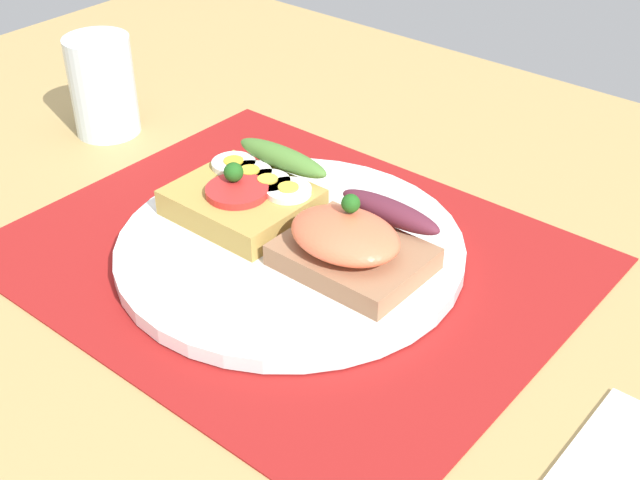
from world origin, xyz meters
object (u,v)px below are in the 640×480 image
at_px(sandwich_egg_tomato, 249,193).
at_px(drinking_glass, 103,86).
at_px(sandwich_salmon, 355,242).
at_px(plate, 290,249).

bearing_deg(sandwich_egg_tomato, drinking_glass, 171.33).
height_order(sandwich_egg_tomato, sandwich_salmon, sandwich_salmon).
height_order(plate, sandwich_salmon, sandwich_salmon).
distance_m(plate, sandwich_egg_tomato, 0.06).
bearing_deg(plate, sandwich_egg_tomato, 165.80).
relative_size(plate, sandwich_salmon, 2.57).
xyz_separation_m(sandwich_salmon, drinking_glass, (-0.34, 0.04, 0.01)).
xyz_separation_m(plate, drinking_glass, (-0.28, 0.05, 0.04)).
height_order(sandwich_egg_tomato, drinking_glass, drinking_glass).
distance_m(sandwich_egg_tomato, drinking_glass, 0.23).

